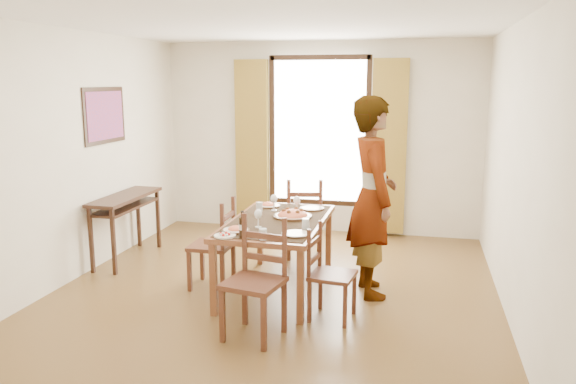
% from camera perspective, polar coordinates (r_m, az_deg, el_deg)
% --- Properties ---
extents(ground, '(5.00, 5.00, 0.00)m').
position_cam_1_polar(ground, '(5.96, -1.23, -9.95)').
color(ground, '#54361A').
rests_on(ground, ground).
extents(room_shell, '(4.60, 5.10, 2.74)m').
position_cam_1_polar(room_shell, '(5.71, -1.02, 5.11)').
color(room_shell, silver).
rests_on(room_shell, ground).
extents(console_table, '(0.38, 1.20, 0.80)m').
position_cam_1_polar(console_table, '(7.05, -16.17, -1.24)').
color(console_table, '#321910').
rests_on(console_table, ground).
extents(dining_table, '(0.94, 1.66, 0.76)m').
position_cam_1_polar(dining_table, '(5.76, -1.10, -3.48)').
color(dining_table, brown).
rests_on(dining_table, ground).
extents(chair_west, '(0.42, 0.42, 0.95)m').
position_cam_1_polar(chair_west, '(5.96, -7.47, -5.52)').
color(chair_west, '#532C1B').
rests_on(chair_west, ground).
extents(chair_north, '(0.53, 0.53, 1.00)m').
position_cam_1_polar(chair_north, '(6.91, 1.67, -2.90)').
color(chair_north, '#532C1B').
rests_on(chair_north, ground).
extents(chair_south, '(0.53, 0.53, 1.02)m').
position_cam_1_polar(chair_south, '(4.81, -3.31, -9.17)').
color(chair_south, '#532C1B').
rests_on(chair_south, ground).
extents(chair_east, '(0.43, 0.43, 0.87)m').
position_cam_1_polar(chair_east, '(5.18, 4.21, -8.48)').
color(chair_east, '#532C1B').
rests_on(chair_east, ground).
extents(man, '(1.02, 0.92, 2.01)m').
position_cam_1_polar(man, '(5.68, 8.58, -0.53)').
color(man, gray).
rests_on(man, ground).
extents(plate_sw, '(0.27, 0.27, 0.05)m').
position_cam_1_polar(plate_sw, '(5.32, -5.33, -3.72)').
color(plate_sw, silver).
rests_on(plate_sw, dining_table).
extents(plate_se, '(0.27, 0.27, 0.05)m').
position_cam_1_polar(plate_se, '(5.18, 0.83, -4.09)').
color(plate_se, silver).
rests_on(plate_se, dining_table).
extents(plate_nw, '(0.27, 0.27, 0.05)m').
position_cam_1_polar(plate_nw, '(6.34, -2.02, -1.25)').
color(plate_nw, silver).
rests_on(plate_nw, dining_table).
extents(plate_ne, '(0.27, 0.27, 0.05)m').
position_cam_1_polar(plate_ne, '(6.21, 2.45, -1.51)').
color(plate_ne, silver).
rests_on(plate_ne, dining_table).
extents(pasta_platter, '(0.40, 0.40, 0.10)m').
position_cam_1_polar(pasta_platter, '(5.83, 0.47, -2.12)').
color(pasta_platter, '#B02016').
rests_on(pasta_platter, dining_table).
extents(caprese_plate, '(0.20, 0.20, 0.04)m').
position_cam_1_polar(caprese_plate, '(5.16, -6.43, -4.31)').
color(caprese_plate, silver).
rests_on(caprese_plate, dining_table).
extents(wine_glass_a, '(0.08, 0.08, 0.18)m').
position_cam_1_polar(wine_glass_a, '(5.42, -3.04, -2.69)').
color(wine_glass_a, white).
rests_on(wine_glass_a, dining_table).
extents(wine_glass_b, '(0.08, 0.08, 0.18)m').
position_cam_1_polar(wine_glass_b, '(6.03, 0.90, -1.26)').
color(wine_glass_b, white).
rests_on(wine_glass_b, dining_table).
extents(wine_glass_c, '(0.08, 0.08, 0.18)m').
position_cam_1_polar(wine_glass_c, '(6.12, -1.44, -1.07)').
color(wine_glass_c, white).
rests_on(wine_glass_c, dining_table).
extents(tumbler_a, '(0.07, 0.07, 0.10)m').
position_cam_1_polar(tumbler_a, '(5.39, 1.80, -3.23)').
color(tumbler_a, silver).
rests_on(tumbler_a, dining_table).
extents(tumbler_b, '(0.07, 0.07, 0.10)m').
position_cam_1_polar(tumbler_b, '(6.11, -2.92, -1.51)').
color(tumbler_b, silver).
rests_on(tumbler_b, dining_table).
extents(tumbler_c, '(0.07, 0.07, 0.10)m').
position_cam_1_polar(tumbler_c, '(5.03, -2.56, -4.30)').
color(tumbler_c, silver).
rests_on(tumbler_c, dining_table).
extents(wine_bottle, '(0.07, 0.07, 0.25)m').
position_cam_1_polar(wine_bottle, '(5.08, -4.64, -3.29)').
color(wine_bottle, black).
rests_on(wine_bottle, dining_table).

